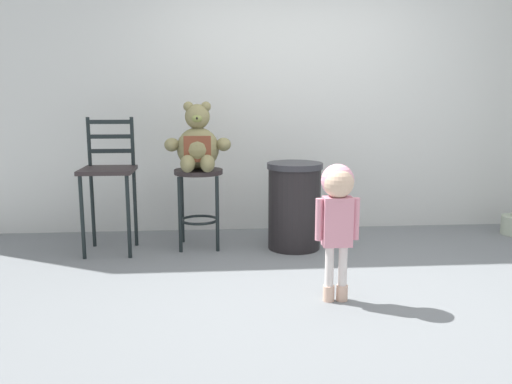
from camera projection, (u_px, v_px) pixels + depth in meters
name	position (u px, v px, depth m)	size (l,w,h in m)	color
ground_plane	(327.00, 290.00, 3.60)	(24.00, 24.00, 0.00)	slate
building_wall	(290.00, 52.00, 5.16)	(7.93, 0.30, 3.54)	silver
bar_stool_with_teddy	(199.00, 191.00, 4.58)	(0.43, 0.43, 0.70)	#2A2223
teddy_bear	(198.00, 146.00, 4.48)	(0.57, 0.52, 0.59)	olive
child_walking	(338.00, 203.00, 3.31)	(0.29, 0.23, 0.91)	#D7AC95
trash_bin	(294.00, 206.00, 4.56)	(0.49, 0.49, 0.76)	black
bar_chair_empty	(109.00, 176.00, 4.42)	(0.44, 0.44, 1.16)	#2A2223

